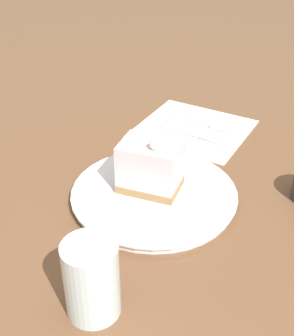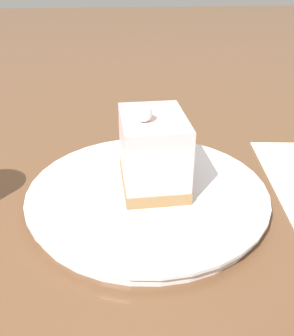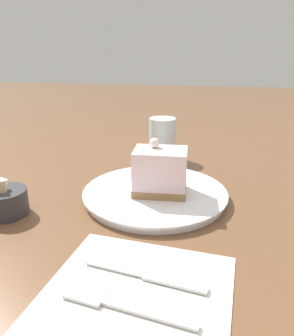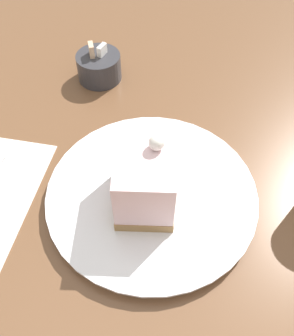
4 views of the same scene
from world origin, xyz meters
name	(u,v)px [view 4 (image 4 of 4)]	position (x,y,z in m)	size (l,w,h in m)	color
ground_plane	(134,175)	(0.00, 0.00, 0.00)	(4.00, 4.00, 0.00)	brown
plate	(152,194)	(0.03, -0.04, 0.01)	(0.28, 0.28, 0.02)	white
cake_slice	(145,178)	(0.02, -0.05, 0.06)	(0.08, 0.10, 0.11)	#9E7547
sugar_bowl	(99,66)	(-0.08, 0.21, 0.02)	(0.08, 0.08, 0.07)	#333338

